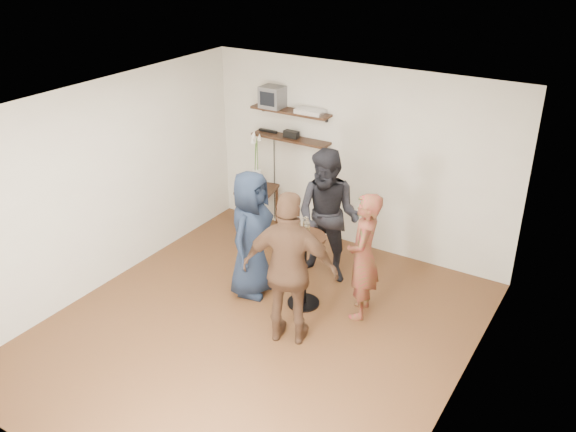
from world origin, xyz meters
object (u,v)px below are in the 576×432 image
(person_dark, at_px, (328,217))
(person_brown, at_px, (290,270))
(crt_monitor, at_px, (273,97))
(dvd_deck, at_px, (311,111))
(person_navy, at_px, (251,234))
(radio, at_px, (291,134))
(person_plaid, at_px, (363,256))
(side_table, at_px, (257,194))
(drinks_table, at_px, (304,261))

(person_dark, distance_m, person_brown, 1.40)
(crt_monitor, relative_size, dvd_deck, 0.80)
(person_dark, relative_size, person_navy, 1.09)
(radio, xyz_separation_m, person_dark, (1.11, -0.94, -0.63))
(radio, distance_m, person_dark, 1.59)
(person_plaid, bearing_deg, person_navy, -94.35)
(crt_monitor, distance_m, radio, 0.58)
(crt_monitor, xyz_separation_m, radio, (0.30, 0.00, -0.50))
(side_table, height_order, person_plaid, person_plaid)
(side_table, height_order, person_navy, person_navy)
(person_dark, bearing_deg, person_brown, -83.45)
(side_table, distance_m, person_plaid, 2.68)
(person_dark, distance_m, person_navy, 1.01)
(drinks_table, relative_size, person_brown, 0.53)
(radio, bearing_deg, drinks_table, -54.34)
(dvd_deck, relative_size, person_brown, 0.22)
(side_table, xyz_separation_m, person_navy, (0.97, -1.54, 0.27))
(dvd_deck, bearing_deg, person_navy, -84.51)
(radio, bearing_deg, person_plaid, -38.05)
(drinks_table, height_order, person_navy, person_navy)
(radio, height_order, person_navy, person_navy)
(drinks_table, bearing_deg, person_navy, -173.32)
(radio, bearing_deg, crt_monitor, 180.00)
(drinks_table, bearing_deg, side_table, 138.75)
(crt_monitor, height_order, person_dark, crt_monitor)
(radio, relative_size, side_table, 0.34)
(crt_monitor, distance_m, person_plaid, 2.88)
(person_plaid, xyz_separation_m, person_brown, (-0.46, -0.86, 0.11))
(crt_monitor, relative_size, person_dark, 0.18)
(side_table, distance_m, drinks_table, 2.22)
(dvd_deck, relative_size, person_dark, 0.23)
(crt_monitor, distance_m, drinks_table, 2.62)
(side_table, distance_m, person_brown, 2.86)
(person_navy, bearing_deg, person_dark, -45.92)
(person_dark, bearing_deg, person_plaid, -39.73)
(dvd_deck, height_order, radio, dvd_deck)
(person_navy, bearing_deg, dvd_deck, -1.18)
(radio, bearing_deg, person_dark, -40.00)
(drinks_table, distance_m, person_navy, 0.73)
(crt_monitor, height_order, person_navy, crt_monitor)
(person_navy, relative_size, person_brown, 0.91)
(person_navy, bearing_deg, side_table, 25.42)
(drinks_table, bearing_deg, crt_monitor, 132.07)
(side_table, height_order, person_dark, person_dark)
(radio, relative_size, person_brown, 0.12)
(dvd_deck, distance_m, side_table, 1.59)
(radio, distance_m, drinks_table, 2.21)
(dvd_deck, relative_size, drinks_table, 0.43)
(dvd_deck, xyz_separation_m, person_dark, (0.80, -0.94, -1.01))
(dvd_deck, bearing_deg, radio, 180.00)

